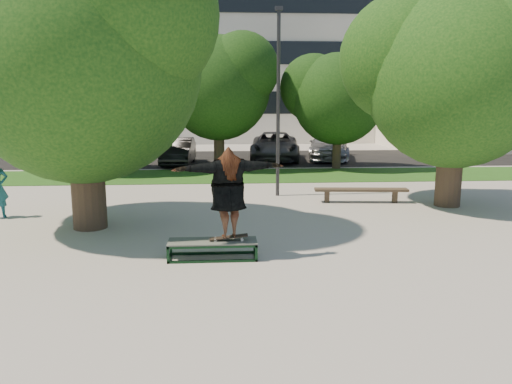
{
  "coord_description": "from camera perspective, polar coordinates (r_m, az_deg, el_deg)",
  "views": [
    {
      "loc": [
        -0.84,
        -11.52,
        3.19
      ],
      "look_at": [
        -0.03,
        0.6,
        0.94
      ],
      "focal_mm": 35.0,
      "sensor_mm": 36.0,
      "label": 1
    }
  ],
  "objects": [
    {
      "name": "lamppost",
      "position": [
        16.62,
        2.55,
        10.33
      ],
      "size": [
        0.25,
        0.15,
        6.11
      ],
      "color": "#2D2D30",
      "rests_on": "ground"
    },
    {
      "name": "grass_strip",
      "position": [
        21.34,
        1.15,
        1.9
      ],
      "size": [
        30.0,
        4.0,
        0.02
      ],
      "primitive_type": "cube",
      "color": "#244A15",
      "rests_on": "ground"
    },
    {
      "name": "car_dark",
      "position": [
        25.24,
        -8.87,
        4.62
      ],
      "size": [
        1.56,
        4.11,
        1.34
      ],
      "primitive_type": "imported",
      "rotation": [
        0.0,
        0.0,
        -0.04
      ],
      "color": "black",
      "rests_on": "asphalt_strip"
    },
    {
      "name": "tree_left",
      "position": [
        13.14,
        -19.79,
        15.27
      ],
      "size": [
        6.96,
        5.95,
        7.12
      ],
      "color": "#38281E",
      "rests_on": "ground"
    },
    {
      "name": "grind_box",
      "position": [
        10.27,
        -4.97,
        -6.55
      ],
      "size": [
        1.8,
        0.6,
        0.38
      ],
      "color": "black",
      "rests_on": "ground"
    },
    {
      "name": "car_grey",
      "position": [
        26.81,
        2.16,
        5.24
      ],
      "size": [
        3.03,
        5.61,
        1.5
      ],
      "primitive_type": "imported",
      "rotation": [
        0.0,
        0.0,
        -0.1
      ],
      "color": "#535358",
      "rests_on": "asphalt_strip"
    },
    {
      "name": "bg_tree_mid",
      "position": [
        23.61,
        -4.52,
        12.45
      ],
      "size": [
        5.76,
        4.92,
        6.24
      ],
      "color": "#38281E",
      "rests_on": "ground"
    },
    {
      "name": "side_building",
      "position": [
        38.46,
        25.97,
        10.65
      ],
      "size": [
        15.0,
        10.0,
        8.0
      ],
      "primitive_type": "cube",
      "color": "white",
      "rests_on": "ground"
    },
    {
      "name": "bench",
      "position": [
        16.04,
        11.92,
        0.14
      ],
      "size": [
        2.94,
        0.64,
        0.45
      ],
      "rotation": [
        0.0,
        0.0,
        -0.09
      ],
      "color": "#483A2B",
      "rests_on": "ground"
    },
    {
      "name": "ground",
      "position": [
        11.98,
        0.31,
        -4.96
      ],
      "size": [
        120.0,
        120.0,
        0.0
      ],
      "primitive_type": "plane",
      "color": "#ABA49D",
      "rests_on": "ground"
    },
    {
      "name": "car_silver_b",
      "position": [
        27.57,
        8.32,
        5.26
      ],
      "size": [
        3.06,
        5.41,
        1.48
      ],
      "primitive_type": "imported",
      "rotation": [
        0.0,
        0.0,
        -0.2
      ],
      "color": "#A0A0A5",
      "rests_on": "asphalt_strip"
    },
    {
      "name": "office_building",
      "position": [
        43.78,
        -5.57,
        16.73
      ],
      "size": [
        30.0,
        14.12,
        16.0
      ],
      "color": "beige",
      "rests_on": "ground"
    },
    {
      "name": "tree_right",
      "position": [
        16.12,
        21.53,
        12.98
      ],
      "size": [
        6.24,
        5.33,
        6.51
      ],
      "color": "#38281E",
      "rests_on": "ground"
    },
    {
      "name": "asphalt_strip",
      "position": [
        27.71,
        -2.09,
        3.87
      ],
      "size": [
        40.0,
        8.0,
        0.01
      ],
      "primitive_type": "cube",
      "color": "black",
      "rests_on": "ground"
    },
    {
      "name": "car_silver_a",
      "position": [
        29.16,
        -19.45,
        5.16
      ],
      "size": [
        2.01,
        4.69,
        1.58
      ],
      "primitive_type": "imported",
      "rotation": [
        0.0,
        0.0,
        -0.03
      ],
      "color": "#AAAAAF",
      "rests_on": "asphalt_strip"
    },
    {
      "name": "bg_tree_right",
      "position": [
        23.68,
        9.19,
        11.07
      ],
      "size": [
        5.04,
        4.31,
        5.43
      ],
      "color": "#38281E",
      "rests_on": "ground"
    },
    {
      "name": "bg_tree_left",
      "position": [
        23.31,
        -18.44,
        11.28
      ],
      "size": [
        5.28,
        4.51,
        5.77
      ],
      "color": "#38281E",
      "rests_on": "ground"
    },
    {
      "name": "skater_rig",
      "position": [
        9.98,
        -3.19,
        -0.05
      ],
      "size": [
        2.33,
        1.06,
        1.91
      ],
      "rotation": [
        0.0,
        0.0,
        3.35
      ],
      "color": "white",
      "rests_on": "grind_box"
    }
  ]
}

